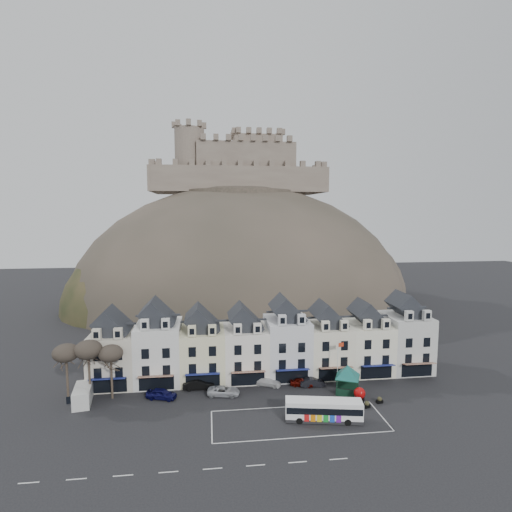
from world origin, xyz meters
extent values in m
plane|color=black|center=(0.00, 0.00, 0.00)|extent=(300.00, 300.00, 0.00)
cube|color=silver|center=(2.00, 1.25, 0.00)|extent=(22.00, 7.50, 0.01)
cube|color=beige|center=(-23.80, 16.00, 4.00)|extent=(6.80, 8.00, 8.00)
cube|color=black|center=(-23.80, 16.00, 9.20)|extent=(6.80, 5.76, 2.80)
cube|color=beige|center=(-25.30, 12.40, 8.90)|extent=(1.20, 0.80, 1.60)
cube|color=beige|center=(-22.30, 12.40, 8.90)|extent=(1.20, 0.80, 1.60)
cube|color=black|center=(-23.80, 11.97, 1.30)|extent=(5.10, 0.06, 2.20)
cube|color=navy|center=(-23.80, 11.30, 2.60)|extent=(5.10, 1.29, 0.43)
cube|color=white|center=(-17.00, 16.00, 4.60)|extent=(6.80, 8.00, 9.20)
cube|color=black|center=(-17.00, 16.00, 10.40)|extent=(6.80, 5.76, 2.80)
cube|color=white|center=(-18.50, 12.40, 10.10)|extent=(1.20, 0.80, 1.60)
cube|color=white|center=(-15.50, 12.40, 10.10)|extent=(1.20, 0.80, 1.60)
cube|color=black|center=(-17.00, 11.97, 1.30)|extent=(5.10, 0.06, 2.20)
cube|color=maroon|center=(-17.00, 11.30, 2.60)|extent=(5.10, 1.29, 0.43)
cube|color=#F1EBBA|center=(-10.20, 16.00, 4.00)|extent=(6.80, 8.00, 8.00)
cube|color=black|center=(-10.20, 16.00, 9.20)|extent=(6.80, 5.76, 2.80)
cube|color=#F1EBBA|center=(-11.70, 12.40, 8.90)|extent=(1.20, 0.80, 1.60)
cube|color=#F1EBBA|center=(-8.70, 12.40, 8.90)|extent=(1.20, 0.80, 1.60)
cube|color=black|center=(-10.20, 11.97, 1.30)|extent=(5.10, 0.06, 2.20)
cube|color=navy|center=(-10.20, 11.30, 2.60)|extent=(5.10, 1.29, 0.43)
cube|color=white|center=(-3.40, 16.00, 4.00)|extent=(6.80, 8.00, 8.00)
cube|color=black|center=(-3.40, 16.00, 9.20)|extent=(6.80, 5.76, 2.80)
cube|color=white|center=(-4.90, 12.40, 8.90)|extent=(1.20, 0.80, 1.60)
cube|color=white|center=(-1.90, 12.40, 8.90)|extent=(1.20, 0.80, 1.60)
cube|color=black|center=(-3.40, 11.97, 1.30)|extent=(5.10, 0.06, 2.20)
cube|color=maroon|center=(-3.40, 11.30, 2.60)|extent=(5.10, 1.29, 0.43)
cube|color=silver|center=(3.40, 16.00, 4.60)|extent=(6.80, 8.00, 9.20)
cube|color=black|center=(3.40, 16.00, 10.40)|extent=(6.80, 5.76, 2.80)
cube|color=silver|center=(1.90, 12.40, 10.10)|extent=(1.20, 0.80, 1.60)
cube|color=silver|center=(4.90, 12.40, 10.10)|extent=(1.20, 0.80, 1.60)
cube|color=black|center=(3.40, 11.97, 1.30)|extent=(5.10, 0.06, 2.20)
cube|color=navy|center=(3.40, 11.30, 2.60)|extent=(5.10, 1.29, 0.43)
cube|color=white|center=(10.20, 16.00, 4.00)|extent=(6.80, 8.00, 8.00)
cube|color=black|center=(10.20, 16.00, 9.20)|extent=(6.80, 5.76, 2.80)
cube|color=white|center=(8.70, 12.40, 8.90)|extent=(1.20, 0.80, 1.60)
cube|color=white|center=(11.70, 12.40, 8.90)|extent=(1.20, 0.80, 1.60)
cube|color=black|center=(10.20, 11.97, 1.30)|extent=(5.10, 0.06, 2.20)
cube|color=maroon|center=(10.20, 11.30, 2.60)|extent=(5.10, 1.29, 0.43)
cube|color=white|center=(17.00, 16.00, 4.00)|extent=(6.80, 8.00, 8.00)
cube|color=black|center=(17.00, 16.00, 9.20)|extent=(6.80, 5.76, 2.80)
cube|color=white|center=(15.50, 12.40, 8.90)|extent=(1.20, 0.80, 1.60)
cube|color=white|center=(18.50, 12.40, 8.90)|extent=(1.20, 0.80, 1.60)
cube|color=black|center=(17.00, 11.97, 1.30)|extent=(5.10, 0.06, 2.20)
cube|color=navy|center=(17.00, 11.30, 2.60)|extent=(5.10, 1.29, 0.43)
cube|color=silver|center=(23.80, 16.00, 4.60)|extent=(6.80, 8.00, 9.20)
cube|color=black|center=(23.80, 16.00, 10.40)|extent=(6.80, 5.76, 2.80)
cube|color=silver|center=(22.30, 12.40, 10.10)|extent=(1.20, 0.80, 1.60)
cube|color=silver|center=(25.30, 12.40, 10.10)|extent=(1.20, 0.80, 1.60)
cube|color=black|center=(23.80, 11.97, 1.30)|extent=(5.10, 0.06, 2.20)
cube|color=maroon|center=(23.80, 11.30, 2.60)|extent=(5.10, 1.29, 0.43)
ellipsoid|color=#37342B|center=(0.00, 70.00, 0.00)|extent=(96.00, 76.00, 68.00)
ellipsoid|color=#222D16|center=(-22.00, 64.00, 0.00)|extent=(52.00, 44.00, 42.00)
ellipsoid|color=#37342B|center=(24.00, 74.00, 0.00)|extent=(56.00, 48.00, 46.00)
ellipsoid|color=#222D16|center=(-4.00, 56.00, 0.00)|extent=(40.00, 28.00, 28.00)
ellipsoid|color=#37342B|center=(10.00, 58.00, 0.00)|extent=(36.00, 28.00, 24.00)
cylinder|color=#37342B|center=(0.00, 70.00, 31.00)|extent=(30.00, 30.00, 3.00)
cube|color=#685A4F|center=(0.00, 66.00, 35.50)|extent=(48.00, 2.20, 7.00)
cube|color=#685A4F|center=(0.00, 86.00, 35.50)|extent=(48.00, 2.20, 7.00)
cube|color=#685A4F|center=(-24.00, 76.00, 35.50)|extent=(2.20, 22.00, 7.00)
cube|color=#685A4F|center=(24.00, 76.00, 35.50)|extent=(2.20, 22.00, 7.00)
cube|color=#685A4F|center=(2.00, 76.00, 41.00)|extent=(28.00, 18.00, 10.00)
cube|color=#685A4F|center=(6.00, 78.00, 42.50)|extent=(14.00, 12.00, 13.00)
cylinder|color=#685A4F|center=(-14.00, 72.00, 41.00)|extent=(8.40, 8.40, 18.00)
cylinder|color=silver|center=(6.00, 78.00, 51.50)|extent=(0.16, 0.16, 5.00)
cylinder|color=#352A22|center=(-29.00, 10.50, 2.87)|extent=(0.32, 0.32, 5.74)
ellipsoid|color=#383028|center=(-29.00, 10.50, 6.97)|extent=(3.61, 3.61, 2.54)
cylinder|color=#352A22|center=(-26.00, 10.50, 3.01)|extent=(0.32, 0.32, 6.02)
ellipsoid|color=#383028|center=(-26.00, 10.50, 7.31)|extent=(3.78, 3.78, 2.67)
cylinder|color=#352A22|center=(-23.00, 10.50, 2.73)|extent=(0.32, 0.32, 5.46)
ellipsoid|color=#383028|center=(-23.00, 10.50, 6.63)|extent=(3.43, 3.43, 2.42)
cube|color=#262628|center=(5.17, 0.96, 0.31)|extent=(9.93, 3.94, 0.44)
cube|color=white|center=(5.17, 0.96, 1.59)|extent=(9.93, 3.90, 2.22)
cube|color=black|center=(5.17, 0.96, 1.72)|extent=(9.75, 3.93, 0.84)
cube|color=white|center=(5.17, 0.96, 2.60)|extent=(9.72, 3.78, 0.22)
cube|color=orange|center=(9.90, 0.10, 2.45)|extent=(0.24, 1.05, 0.25)
cylinder|color=black|center=(7.85, -0.54, 0.40)|extent=(0.88, 0.43, 0.85)
cylinder|color=black|center=(8.21, 1.42, 0.40)|extent=(0.88, 0.43, 0.85)
cylinder|color=black|center=(1.94, 0.54, 0.40)|extent=(0.88, 0.43, 0.85)
cylinder|color=black|center=(2.30, 2.49, 0.40)|extent=(0.88, 0.43, 0.85)
cube|color=black|center=(10.20, 9.86, 1.21)|extent=(0.20, 0.20, 2.42)
cube|color=black|center=(12.67, 8.72, 1.21)|extent=(0.20, 0.20, 2.42)
cube|color=black|center=(9.05, 7.39, 1.21)|extent=(0.20, 0.20, 2.42)
cube|color=black|center=(11.52, 6.24, 1.21)|extent=(0.20, 0.20, 2.42)
cube|color=black|center=(10.86, 8.05, 2.42)|extent=(4.42, 4.42, 0.12)
cone|color=#166060|center=(10.86, 8.05, 3.33)|extent=(6.06, 6.06, 1.82)
cube|color=black|center=(11.69, 5.40, 0.26)|extent=(1.78, 1.78, 0.52)
sphere|color=#A30909|center=(11.69, 5.40, 1.19)|extent=(1.61, 1.61, 1.61)
cylinder|color=silver|center=(9.98, 10.00, 3.58)|extent=(0.11, 0.11, 7.16)
cube|color=red|center=(10.46, 10.13, 6.62)|extent=(0.96, 0.29, 0.63)
cube|color=silver|center=(-26.72, 9.50, 1.16)|extent=(2.99, 5.37, 2.32)
cube|color=black|center=(-26.72, 9.50, 1.60)|extent=(2.09, 0.42, 0.99)
cube|color=black|center=(12.00, 3.50, 0.23)|extent=(1.02, 0.72, 0.46)
sphere|color=#222D16|center=(12.00, 3.50, 0.60)|extent=(0.65, 0.65, 0.65)
cube|color=black|center=(14.28, 4.56, 0.23)|extent=(0.95, 0.55, 0.45)
sphere|color=#222D16|center=(14.28, 4.56, 0.59)|extent=(0.63, 0.63, 0.63)
imported|color=#0D0D43|center=(-16.02, 9.50, 0.74)|extent=(4.67, 2.91, 1.48)
imported|color=black|center=(-10.80, 12.00, 0.77)|extent=(4.73, 1.76, 1.55)
imported|color=#BABCC2|center=(-7.20, 9.50, 0.65)|extent=(4.89, 2.84, 1.30)
imported|color=silver|center=(-0.40, 12.00, 0.61)|extent=(4.54, 3.29, 1.22)
imported|color=#4C0904|center=(4.80, 11.18, 0.61)|extent=(3.82, 2.32, 1.22)
imported|color=black|center=(6.37, 10.87, 0.64)|extent=(3.93, 1.44, 1.29)
camera|label=1|loc=(-9.17, -45.87, 26.56)|focal=28.00mm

